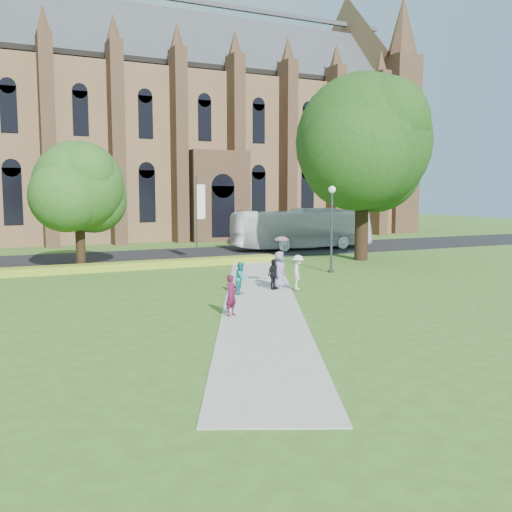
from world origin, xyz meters
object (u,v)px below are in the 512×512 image
streetlamp (332,218)px  tour_coach (302,229)px  large_tree (363,142)px  pedestrian_0 (231,295)px

streetlamp → tour_coach: 14.55m
tour_coach → large_tree: bearing=-179.9°
large_tree → streetlamp: bearing=-140.7°
large_tree → pedestrian_0: (-15.90, -13.35, -7.52)m
streetlamp → large_tree: 8.73m
streetlamp → large_tree: large_tree is taller
large_tree → tour_coach: (0.22, 8.79, -6.61)m
large_tree → tour_coach: size_ratio=1.06×
tour_coach → pedestrian_0: 27.40m
large_tree → tour_coach: large_tree is taller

